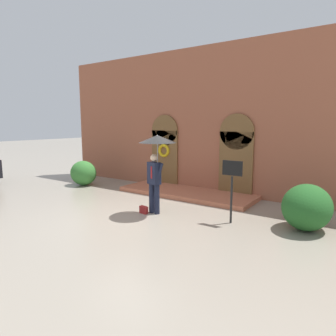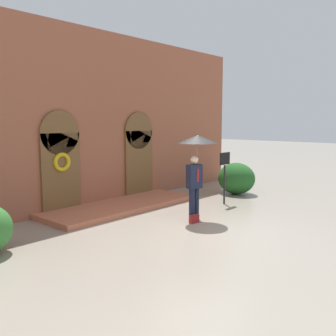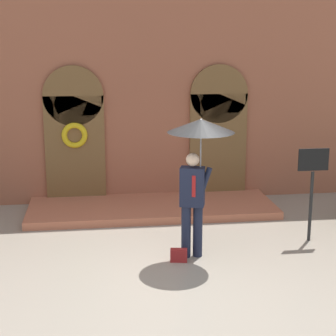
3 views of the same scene
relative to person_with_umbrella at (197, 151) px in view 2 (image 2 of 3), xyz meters
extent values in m
plane|color=gray|center=(-0.51, -0.51, -1.91)|extent=(80.00, 80.00, 0.00)
cube|color=#9E563D|center=(-0.51, 3.69, 0.89)|extent=(14.00, 0.50, 5.60)
cube|color=brown|center=(-2.11, 3.40, -0.71)|extent=(1.30, 0.08, 2.40)
cylinder|color=brown|center=(-2.11, 3.40, 0.49)|extent=(1.30, 0.08, 1.30)
cube|color=brown|center=(1.09, 3.40, -0.71)|extent=(1.30, 0.08, 2.40)
cylinder|color=brown|center=(1.09, 3.40, 0.49)|extent=(1.30, 0.08, 1.30)
torus|color=gold|center=(-2.11, 3.33, -0.36)|extent=(0.56, 0.12, 0.56)
cube|color=#B56346|center=(-0.51, 2.54, -1.83)|extent=(5.20, 1.80, 0.16)
cylinder|color=#191E33|center=(-0.20, 0.00, -1.46)|extent=(0.16, 0.16, 0.90)
cylinder|color=#191E33|center=(0.00, 0.00, -1.46)|extent=(0.16, 0.16, 0.90)
cube|color=#191E33|center=(-0.10, 0.00, -0.68)|extent=(0.45, 0.35, 0.66)
cube|color=#A51919|center=(-0.10, -0.13, -0.64)|extent=(0.06, 0.03, 0.36)
sphere|color=beige|center=(-0.10, 0.00, -0.22)|extent=(0.22, 0.22, 0.22)
cylinder|color=#191E33|center=(0.12, 0.00, -0.58)|extent=(0.22, 0.09, 0.46)
cylinder|color=gray|center=(0.03, 0.00, -0.26)|extent=(0.02, 0.02, 0.98)
cone|color=black|center=(0.03, 0.00, 0.34)|extent=(1.10, 1.10, 0.22)
cone|color=white|center=(0.03, 0.00, 0.35)|extent=(0.61, 0.61, 0.20)
cube|color=maroon|center=(-0.35, -0.20, -1.80)|extent=(0.30, 0.17, 0.22)
cylinder|color=black|center=(2.17, 0.47, -1.26)|extent=(0.06, 0.06, 1.30)
cube|color=black|center=(2.17, 0.47, -0.39)|extent=(0.56, 0.03, 0.40)
ellipsoid|color=#235B23|center=(3.95, 1.09, -1.32)|extent=(1.21, 1.44, 1.18)
camera|label=1|loc=(5.23, -6.98, 0.79)|focal=32.00mm
camera|label=2|loc=(-8.23, -6.19, 0.85)|focal=40.00mm
camera|label=3|loc=(-1.67, -8.83, 1.78)|focal=60.00mm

